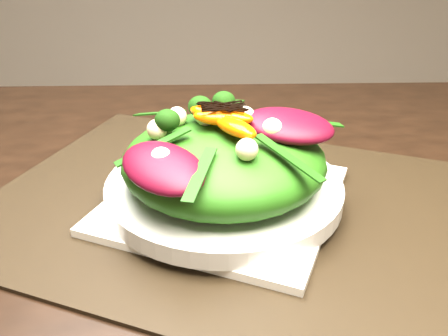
{
  "coord_description": "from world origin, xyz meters",
  "views": [
    {
      "loc": [
        0.29,
        -0.44,
        1.03
      ],
      "look_at": [
        0.3,
        0.01,
        0.8
      ],
      "focal_mm": 38.0,
      "sensor_mm": 36.0,
      "label": 1
    }
  ],
  "objects_px": {
    "placemat": "(224,204)",
    "orange_segment": "(228,115)",
    "salad_bowl": "(224,188)",
    "lettuce_mound": "(224,160)",
    "plate_base": "(224,199)"
  },
  "relations": [
    {
      "from": "salad_bowl",
      "to": "orange_segment",
      "type": "bearing_deg",
      "value": 74.66
    },
    {
      "from": "salad_bowl",
      "to": "orange_segment",
      "type": "xyz_separation_m",
      "value": [
        0.0,
        0.02,
        0.08
      ]
    },
    {
      "from": "lettuce_mound",
      "to": "salad_bowl",
      "type": "bearing_deg",
      "value": -90.0
    },
    {
      "from": "plate_base",
      "to": "orange_segment",
      "type": "bearing_deg",
      "value": 74.66
    },
    {
      "from": "placemat",
      "to": "salad_bowl",
      "type": "relative_size",
      "value": 2.0
    },
    {
      "from": "salad_bowl",
      "to": "placemat",
      "type": "bearing_deg",
      "value": 180.0
    },
    {
      "from": "placemat",
      "to": "lettuce_mound",
      "type": "relative_size",
      "value": 2.37
    },
    {
      "from": "placemat",
      "to": "orange_segment",
      "type": "bearing_deg",
      "value": 74.66
    },
    {
      "from": "placemat",
      "to": "orange_segment",
      "type": "height_order",
      "value": "orange_segment"
    },
    {
      "from": "plate_base",
      "to": "lettuce_mound",
      "type": "height_order",
      "value": "lettuce_mound"
    },
    {
      "from": "orange_segment",
      "to": "lettuce_mound",
      "type": "bearing_deg",
      "value": -105.34
    },
    {
      "from": "lettuce_mound",
      "to": "orange_segment",
      "type": "xyz_separation_m",
      "value": [
        0.0,
        0.02,
        0.04
      ]
    },
    {
      "from": "plate_base",
      "to": "orange_segment",
      "type": "distance_m",
      "value": 0.09
    },
    {
      "from": "lettuce_mound",
      "to": "orange_segment",
      "type": "distance_m",
      "value": 0.05
    },
    {
      "from": "orange_segment",
      "to": "salad_bowl",
      "type": "bearing_deg",
      "value": -105.34
    }
  ]
}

